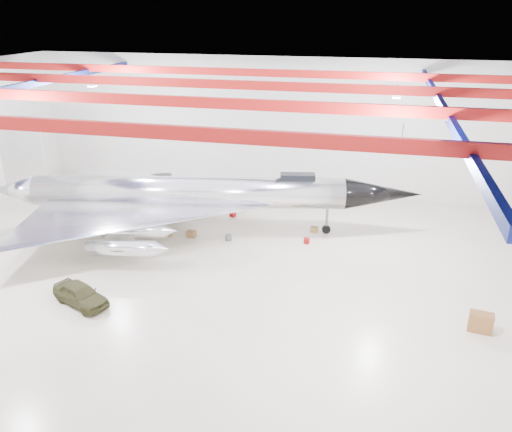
# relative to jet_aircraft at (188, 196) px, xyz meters

# --- Properties ---
(floor) EXTENTS (40.00, 40.00, 0.00)m
(floor) POSITION_rel_jet_aircraft_xyz_m (3.01, -4.80, -2.63)
(floor) COLOR beige
(floor) RESTS_ON ground
(wall_back) EXTENTS (40.00, 0.00, 40.00)m
(wall_back) POSITION_rel_jet_aircraft_xyz_m (3.01, 10.20, 2.87)
(wall_back) COLOR silver
(wall_back) RESTS_ON floor
(ceiling) EXTENTS (40.00, 40.00, 0.00)m
(ceiling) POSITION_rel_jet_aircraft_xyz_m (3.01, -4.80, 8.37)
(ceiling) COLOR #0A0F38
(ceiling) RESTS_ON wall_back
(ceiling_structure) EXTENTS (39.50, 29.50, 1.08)m
(ceiling_structure) POSITION_rel_jet_aircraft_xyz_m (3.01, -4.80, 7.69)
(ceiling_structure) COLOR maroon
(ceiling_structure) RESTS_ON ceiling
(jet_aircraft) EXTENTS (29.14, 19.85, 8.02)m
(jet_aircraft) POSITION_rel_jet_aircraft_xyz_m (0.00, 0.00, 0.00)
(jet_aircraft) COLOR silver
(jet_aircraft) RESTS_ON floor
(jeep) EXTENTS (3.72, 2.60, 1.17)m
(jeep) POSITION_rel_jet_aircraft_xyz_m (-2.22, -10.13, -2.04)
(jeep) COLOR #36361B
(jeep) RESTS_ON floor
(desk) EXTENTS (1.17, 0.71, 1.01)m
(desk) POSITION_rel_jet_aircraft_xyz_m (17.74, -7.71, -2.12)
(desk) COLOR brown
(desk) RESTS_ON floor
(crate_ply) EXTENTS (0.61, 0.51, 0.39)m
(crate_ply) POSITION_rel_jet_aircraft_xyz_m (-1.24, -1.02, -2.44)
(crate_ply) COLOR olive
(crate_ply) RESTS_ON floor
(toolbox_red) EXTENTS (0.50, 0.46, 0.28)m
(toolbox_red) POSITION_rel_jet_aircraft_xyz_m (2.16, 3.30, -2.49)
(toolbox_red) COLOR maroon
(toolbox_red) RESTS_ON floor
(engine_drum) EXTENTS (0.54, 0.54, 0.40)m
(engine_drum) POSITION_rel_jet_aircraft_xyz_m (3.04, -0.75, -2.43)
(engine_drum) COLOR #59595B
(engine_drum) RESTS_ON floor
(parts_bin) EXTENTS (0.53, 0.43, 0.36)m
(parts_bin) POSITION_rel_jet_aircraft_xyz_m (8.45, 2.00, -2.45)
(parts_bin) COLOR olive
(parts_bin) RESTS_ON floor
(crate_small) EXTENTS (0.40, 0.34, 0.26)m
(crate_small) POSITION_rel_jet_aircraft_xyz_m (-3.24, 3.38, -2.50)
(crate_small) COLOR #59595B
(crate_small) RESTS_ON floor
(tool_chest) EXTENTS (0.41, 0.41, 0.36)m
(tool_chest) POSITION_rel_jet_aircraft_xyz_m (8.21, 0.04, -2.45)
(tool_chest) COLOR maroon
(tool_chest) RESTS_ON floor
(oil_barrel) EXTENTS (0.64, 0.53, 0.42)m
(oil_barrel) POSITION_rel_jet_aircraft_xyz_m (0.41, -0.83, -2.42)
(oil_barrel) COLOR olive
(oil_barrel) RESTS_ON floor
(spares_box) EXTENTS (0.48, 0.48, 0.34)m
(spares_box) POSITION_rel_jet_aircraft_xyz_m (2.63, 4.69, -2.46)
(spares_box) COLOR #59595B
(spares_box) RESTS_ON floor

